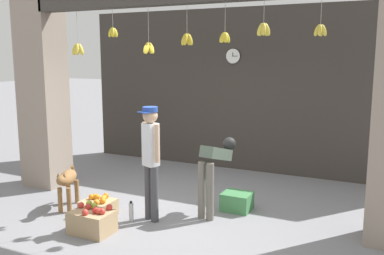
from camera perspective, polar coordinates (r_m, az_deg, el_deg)
ground_plane at (r=6.55m, az=-1.65°, el=-11.46°), size 60.00×60.00×0.00m
shop_back_wall at (r=8.80m, az=7.01°, el=4.94°), size 7.11×0.12×3.30m
shop_pillar_left at (r=8.12m, az=-19.23°, el=4.10°), size 0.70×0.60×3.30m
dog at (r=6.92m, az=-16.28°, el=-6.88°), size 0.45×0.77×0.64m
shopkeeper at (r=6.06m, az=-5.52°, el=-3.60°), size 0.33×0.30×1.65m
worker_stooping at (r=6.33m, az=3.02°, el=-5.19°), size 0.32×0.84×1.10m
fruit_crate_oranges at (r=6.59m, az=-12.37°, el=-10.31°), size 0.45×0.40×0.31m
fruit_crate_apples at (r=6.00m, az=-13.17°, el=-12.05°), size 0.56×0.40×0.38m
produce_box_green at (r=6.70m, az=6.01°, el=-9.77°), size 0.43×0.39×0.27m
water_bottle at (r=6.30m, az=-8.11°, el=-11.07°), size 0.07×0.07×0.30m
wall_clock at (r=8.78m, az=5.50°, el=9.46°), size 0.31×0.03×0.31m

